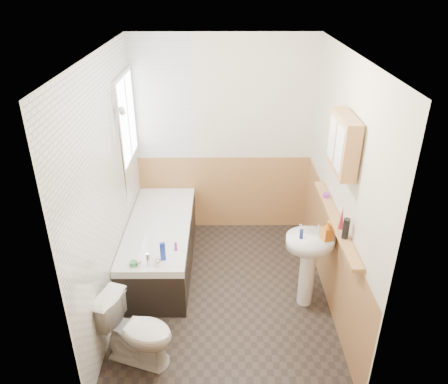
{
  "coord_description": "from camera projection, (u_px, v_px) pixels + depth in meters",
  "views": [
    {
      "loc": [
        -0.02,
        -3.69,
        3.13
      ],
      "look_at": [
        0.0,
        0.15,
        1.15
      ],
      "focal_mm": 35.0,
      "sensor_mm": 36.0,
      "label": 1
    }
  ],
  "objects": [
    {
      "name": "blue_gel",
      "position": [
        163.0,
        251.0,
        4.25
      ],
      "size": [
        0.06,
        0.04,
        0.19
      ],
      "primitive_type": "cube",
      "rotation": [
        0.0,
        0.0,
        0.18
      ],
      "color": "#19339E",
      "rests_on": "bathtub"
    },
    {
      "name": "medicine_cabinet",
      "position": [
        343.0,
        143.0,
        3.7
      ],
      "size": [
        0.14,
        0.55,
        0.5
      ],
      "color": "#B47F49",
      "rests_on": "wall_right"
    },
    {
      "name": "floor",
      "position": [
        224.0,
        293.0,
        4.72
      ],
      "size": [
        2.8,
        2.8,
        0.0
      ],
      "primitive_type": "plane",
      "color": "black",
      "rests_on": "ground"
    },
    {
      "name": "foam_can",
      "position": [
        346.0,
        229.0,
        3.73
      ],
      "size": [
        0.06,
        0.06,
        0.19
      ],
      "primitive_type": "cylinder",
      "rotation": [
        0.0,
        0.0,
        0.01
      ],
      "color": "black",
      "rests_on": "pine_shelf"
    },
    {
      "name": "wainscot_front",
      "position": [
        225.0,
        364.0,
        3.25
      ],
      "size": [
        2.2,
        0.01,
        1.0
      ],
      "primitive_type": "cube",
      "color": "#B47F49",
      "rests_on": "wall_front"
    },
    {
      "name": "tile_return_back",
      "position": [
        162.0,
        99.0,
        5.14
      ],
      "size": [
        0.75,
        0.01,
        1.5
      ],
      "primitive_type": "cube",
      "color": "white",
      "rests_on": "wall_back"
    },
    {
      "name": "shower_riser",
      "position": [
        121.0,
        142.0,
        4.41
      ],
      "size": [
        0.11,
        0.09,
        1.28
      ],
      "color": "silver",
      "rests_on": "wall_left"
    },
    {
      "name": "sink",
      "position": [
        309.0,
        256.0,
        4.33
      ],
      "size": [
        0.48,
        0.39,
        0.92
      ],
      "rotation": [
        0.0,
        0.0,
        -0.11
      ],
      "color": "white",
      "rests_on": "floor"
    },
    {
      "name": "orange_bottle",
      "position": [
        176.0,
        247.0,
        4.42
      ],
      "size": [
        0.03,
        0.03,
        0.09
      ],
      "primitive_type": "cylinder",
      "rotation": [
        0.0,
        0.0,
        0.15
      ],
      "color": "purple",
      "rests_on": "bathtub"
    },
    {
      "name": "tile_cladding_left",
      "position": [
        110.0,
        190.0,
        4.14
      ],
      "size": [
        0.01,
        2.8,
        2.5
      ],
      "primitive_type": "cube",
      "color": "white",
      "rests_on": "wall_left"
    },
    {
      "name": "wall_front",
      "position": [
        225.0,
        287.0,
        2.89
      ],
      "size": [
        2.2,
        0.02,
        2.5
      ],
      "primitive_type": "cube",
      "color": "beige",
      "rests_on": "ground"
    },
    {
      "name": "window",
      "position": [
        127.0,
        119.0,
        4.8
      ],
      "size": [
        0.03,
        0.79,
        0.99
      ],
      "color": "white",
      "rests_on": "wall_left"
    },
    {
      "name": "wall_back",
      "position": [
        223.0,
        138.0,
        5.39
      ],
      "size": [
        2.2,
        0.02,
        2.5
      ],
      "primitive_type": "cube",
      "color": "beige",
      "rests_on": "ground"
    },
    {
      "name": "bathtub",
      "position": [
        161.0,
        244.0,
        5.02
      ],
      "size": [
        0.7,
        1.75,
        0.71
      ],
      "color": "black",
      "rests_on": "floor"
    },
    {
      "name": "wall_right",
      "position": [
        341.0,
        190.0,
        4.15
      ],
      "size": [
        0.02,
        2.8,
        2.5
      ],
      "primitive_type": "cube",
      "color": "beige",
      "rests_on": "ground"
    },
    {
      "name": "toilet",
      "position": [
        137.0,
        331.0,
        3.79
      ],
      "size": [
        0.74,
        0.56,
        0.65
      ],
      "primitive_type": "imported",
      "rotation": [
        0.0,
        0.0,
        1.24
      ],
      "color": "white",
      "rests_on": "floor"
    },
    {
      "name": "clear_bottle",
      "position": [
        301.0,
        234.0,
        4.16
      ],
      "size": [
        0.04,
        0.04,
        0.1
      ],
      "primitive_type": "cylinder",
      "rotation": [
        0.0,
        0.0,
        0.17
      ],
      "color": "navy",
      "rests_on": "sink"
    },
    {
      "name": "ceiling",
      "position": [
        224.0,
        54.0,
        3.57
      ],
      "size": [
        2.8,
        2.8,
        0.0
      ],
      "primitive_type": "plane",
      "rotation": [
        3.14,
        0.0,
        0.0
      ],
      "color": "white",
      "rests_on": "ground"
    },
    {
      "name": "black_jar",
      "position": [
        326.0,
        195.0,
        4.44
      ],
      "size": [
        0.06,
        0.06,
        0.04
      ],
      "primitive_type": "cylinder",
      "rotation": [
        0.0,
        0.0,
        -0.04
      ],
      "color": "purple",
      "rests_on": "pine_shelf"
    },
    {
      "name": "wall_left",
      "position": [
        107.0,
        190.0,
        4.14
      ],
      "size": [
        0.02,
        2.8,
        2.5
      ],
      "primitive_type": "cube",
      "color": "beige",
      "rests_on": "ground"
    },
    {
      "name": "wainscot_back",
      "position": [
        224.0,
        193.0,
        5.72
      ],
      "size": [
        2.2,
        0.01,
        1.0
      ],
      "primitive_type": "cube",
      "color": "#B47F49",
      "rests_on": "wall_back"
    },
    {
      "name": "pine_shelf",
      "position": [
        335.0,
        219.0,
        4.08
      ],
      "size": [
        0.1,
        1.55,
        0.03
      ],
      "primitive_type": "cube",
      "color": "#B47F49",
      "rests_on": "wall_right"
    },
    {
      "name": "wainscot_right",
      "position": [
        330.0,
        254.0,
        4.49
      ],
      "size": [
        0.01,
        2.8,
        1.0
      ],
      "primitive_type": "cube",
      "color": "#B47F49",
      "rests_on": "wall_right"
    },
    {
      "name": "cream_jar",
      "position": [
        133.0,
        264.0,
        4.2
      ],
      "size": [
        0.09,
        0.09,
        0.05
      ],
      "primitive_type": "cylinder",
      "rotation": [
        0.0,
        0.0,
        -0.25
      ],
      "color": "#388447",
      "rests_on": "bathtub"
    },
    {
      "name": "soap_bottle",
      "position": [
        327.0,
        235.0,
        4.15
      ],
      "size": [
        0.15,
        0.22,
        0.09
      ],
      "primitive_type": "imported",
      "rotation": [
        0.0,
        0.0,
        0.32
      ],
      "color": "orange",
      "rests_on": "sink"
    },
    {
      "name": "green_bottle",
      "position": [
        342.0,
        217.0,
        3.85
      ],
      "size": [
        0.06,
        0.06,
        0.23
      ],
      "primitive_type": "cone",
      "rotation": [
        0.0,
        0.0,
        -0.3
      ],
      "color": "maroon",
      "rests_on": "pine_shelf"
    }
  ]
}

